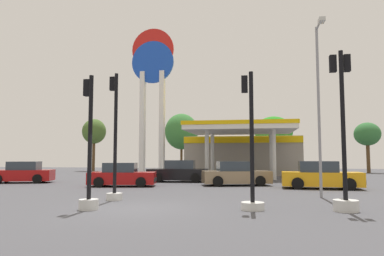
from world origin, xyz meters
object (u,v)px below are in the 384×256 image
object	(u,v)px
station_pole_sign	(153,83)
car_1	(320,176)
traffic_signal_3	(344,159)
tree_3	(367,135)
traffic_signal_1	(251,167)
car_0	(236,174)
corner_streetlamp	(319,94)
car_2	(22,173)
tree_1	(181,132)
car_3	(178,172)
tree_0	(94,132)
car_4	(122,176)
tree_2	(274,132)
traffic_signal_2	(89,167)
traffic_signal_0	(115,155)

from	to	relation	value
station_pole_sign	car_1	world-z (taller)	station_pole_sign
traffic_signal_3	tree_3	world-z (taller)	tree_3
car_1	traffic_signal_1	xyz separation A→B (m)	(-3.70, -8.74, 0.70)
car_0	corner_streetlamp	xyz separation A→B (m)	(3.91, -6.24, 3.79)
car_1	tree_3	xyz separation A→B (m)	(8.89, 21.62, 3.54)
traffic_signal_1	traffic_signal_3	world-z (taller)	traffic_signal_3
car_2	tree_3	distance (m)	34.71
car_0	traffic_signal_3	size ratio (longest dim) A/B	0.84
traffic_signal_1	tree_1	xyz separation A→B (m)	(-8.47, 30.45, 3.43)
car_0	car_3	bearing A→B (deg)	148.27
traffic_signal_1	tree_3	bearing A→B (deg)	67.47
station_pole_sign	traffic_signal_1	distance (m)	20.11
tree_0	corner_streetlamp	world-z (taller)	corner_streetlamp
traffic_signal_1	tree_1	world-z (taller)	tree_1
car_4	tree_2	xyz separation A→B (m)	(9.95, 20.15, 3.87)
traffic_signal_2	tree_0	distance (m)	34.60
traffic_signal_2	tree_1	size ratio (longest dim) A/B	0.64
car_2	car_3	xyz separation A→B (m)	(10.23, 2.66, 0.03)
tree_1	car_2	bearing A→B (deg)	-108.67
car_2	car_3	size ratio (longest dim) A/B	0.99
traffic_signal_2	traffic_signal_1	bearing A→B (deg)	9.16
station_pole_sign	tree_2	size ratio (longest dim) A/B	2.05
tree_1	car_0	bearing A→B (deg)	-69.77
tree_0	corner_streetlamp	bearing A→B (deg)	-49.44
tree_3	tree_1	bearing A→B (deg)	179.76
car_0	traffic_signal_0	world-z (taller)	traffic_signal_0
car_0	tree_1	distance (m)	21.98
traffic_signal_0	tree_2	distance (m)	27.99
station_pole_sign	car_0	bearing A→B (deg)	-43.30
station_pole_sign	car_3	xyz separation A→B (m)	(3.18, -4.33, -7.34)
car_2	traffic_signal_3	size ratio (longest dim) A/B	0.82
station_pole_sign	tree_0	xyz separation A→B (m)	(-11.42, 13.33, -3.09)
car_0	tree_0	size ratio (longest dim) A/B	0.67
car_3	car_1	bearing A→B (deg)	-24.37
traffic_signal_0	tree_3	world-z (taller)	tree_3
car_2	tree_3	bearing A→B (deg)	35.97
traffic_signal_0	traffic_signal_3	distance (m)	8.56
car_4	traffic_signal_3	xyz separation A→B (m)	(10.57, -8.16, 1.02)
car_1	traffic_signal_0	bearing A→B (deg)	-142.78
corner_streetlamp	tree_2	bearing A→B (deg)	91.34
traffic_signal_0	tree_0	world-z (taller)	tree_0
car_0	tree_0	bearing A→B (deg)	132.81
traffic_signal_1	corner_streetlamp	xyz separation A→B (m)	(2.91, 3.96, 3.07)
station_pole_sign	traffic_signal_0	bearing A→B (deg)	-79.49
car_4	car_1	bearing A→B (deg)	1.87
car_3	tree_2	xyz separation A→B (m)	(7.46, 15.78, 3.82)
corner_streetlamp	tree_3	bearing A→B (deg)	69.86
tree_2	tree_3	size ratio (longest dim) A/B	1.12
car_4	traffic_signal_0	distance (m)	7.03
tree_1	tree_3	size ratio (longest dim) A/B	1.25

